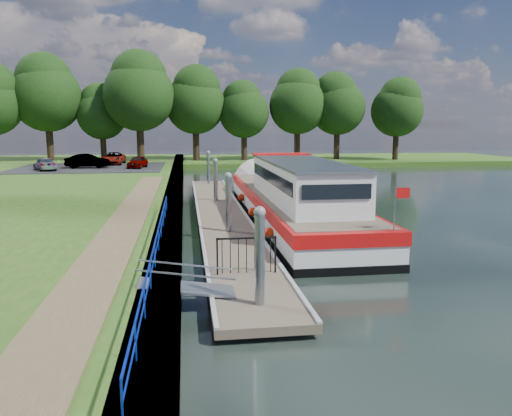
{
  "coord_description": "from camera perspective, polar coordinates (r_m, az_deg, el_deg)",
  "views": [
    {
      "loc": [
        -1.81,
        -12.55,
        4.94
      ],
      "look_at": [
        1.18,
        8.4,
        1.4
      ],
      "focal_mm": 35.0,
      "sensor_mm": 36.0,
      "label": 1
    }
  ],
  "objects": [
    {
      "name": "barge",
      "position": [
        26.54,
        3.72,
        1.13
      ],
      "size": [
        4.36,
        21.15,
        4.78
      ],
      "color": "black",
      "rests_on": "ground"
    },
    {
      "name": "ground",
      "position": [
        13.61,
        0.08,
        -11.79
      ],
      "size": [
        160.0,
        160.0,
        0.0
      ],
      "primitive_type": "plane",
      "color": "black",
      "rests_on": "ground"
    },
    {
      "name": "pontoon",
      "position": [
        26.05,
        -4.0,
        -1.05
      ],
      "size": [
        2.5,
        30.0,
        0.56
      ],
      "color": "brown",
      "rests_on": "ground"
    },
    {
      "name": "blue_fence",
      "position": [
        16.0,
        -11.3,
        -3.8
      ],
      "size": [
        0.04,
        18.04,
        0.72
      ],
      "color": "#0C2DBF",
      "rests_on": "riverbank"
    },
    {
      "name": "horizon_trees",
      "position": [
        61.31,
        -8.1,
        12.22
      ],
      "size": [
        54.38,
        10.03,
        12.87
      ],
      "color": "#332316",
      "rests_on": "ground"
    },
    {
      "name": "car_d",
      "position": [
        54.56,
        -16.01,
        5.48
      ],
      "size": [
        2.22,
        4.6,
        1.26
      ],
      "primitive_type": "imported",
      "rotation": [
        0.0,
        0.0,
        -0.03
      ],
      "color": "#999999",
      "rests_on": "carpark"
    },
    {
      "name": "bank_edge",
      "position": [
        27.93,
        -9.52,
        -0.02
      ],
      "size": [
        1.1,
        90.0,
        0.78
      ],
      "primitive_type": "cube",
      "color": "#473D2D",
      "rests_on": "ground"
    },
    {
      "name": "carpark",
      "position": [
        51.55,
        -18.41,
        4.41
      ],
      "size": [
        14.0,
        12.0,
        0.06
      ],
      "primitive_type": "cube",
      "color": "black",
      "rests_on": "riverbank"
    },
    {
      "name": "gate_panel",
      "position": [
        15.34,
        -1.09,
        -4.82
      ],
      "size": [
        1.85,
        0.05,
        1.15
      ],
      "color": "black",
      "rests_on": "ground"
    },
    {
      "name": "car_a",
      "position": [
        49.51,
        -13.38,
        5.15
      ],
      "size": [
        2.01,
        3.57,
        1.15
      ],
      "primitive_type": "imported",
      "rotation": [
        0.0,
        0.0,
        -0.2
      ],
      "color": "#999999",
      "rests_on": "carpark"
    },
    {
      "name": "footpath",
      "position": [
        21.12,
        -15.01,
        -2.13
      ],
      "size": [
        1.6,
        40.0,
        0.05
      ],
      "primitive_type": "cube",
      "color": "brown",
      "rests_on": "riverbank"
    },
    {
      "name": "car_b",
      "position": [
        50.72,
        -18.7,
        5.12
      ],
      "size": [
        4.13,
        1.6,
        1.34
      ],
      "primitive_type": "imported",
      "rotation": [
        0.0,
        0.0,
        1.53
      ],
      "color": "#999999",
      "rests_on": "carpark"
    },
    {
      "name": "mooring_piles",
      "position": [
        25.87,
        -4.02,
        1.34
      ],
      "size": [
        0.3,
        27.3,
        3.55
      ],
      "color": "gray",
      "rests_on": "ground"
    },
    {
      "name": "gangway",
      "position": [
        13.75,
        -7.97,
        -8.89
      ],
      "size": [
        2.58,
        1.0,
        0.92
      ],
      "color": "#A5A8AD",
      "rests_on": "ground"
    },
    {
      "name": "far_bank",
      "position": [
        66.17,
        3.97,
        5.45
      ],
      "size": [
        60.0,
        18.0,
        0.6
      ],
      "primitive_type": "cube",
      "color": "#2D5117",
      "rests_on": "ground"
    },
    {
      "name": "car_c",
      "position": [
        49.55,
        -22.97,
        4.63
      ],
      "size": [
        3.0,
        4.1,
        1.1
      ],
      "primitive_type": "imported",
      "rotation": [
        0.0,
        0.0,
        3.57
      ],
      "color": "#999999",
      "rests_on": "carpark"
    }
  ]
}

